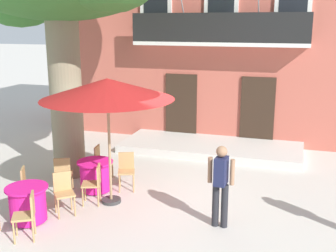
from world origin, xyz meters
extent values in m
plane|color=beige|center=(0.00, 0.00, 0.00)|extent=(120.00, 120.00, 0.00)
cube|color=#BC5B4C|center=(0.36, 7.00, 3.75)|extent=(13.00, 4.00, 7.50)
cube|color=#332319|center=(-0.94, 4.97, 1.15)|extent=(1.10, 0.08, 2.30)
cube|color=#332319|center=(1.66, 4.97, 1.15)|extent=(1.10, 0.08, 2.30)
cube|color=silver|center=(-1.84, 4.96, 4.65)|extent=(1.10, 0.08, 1.90)
cube|color=black|center=(-1.84, 4.93, 4.65)|extent=(0.84, 0.04, 1.60)
cube|color=silver|center=(0.36, 4.96, 4.65)|extent=(1.10, 0.08, 1.90)
cube|color=black|center=(0.36, 4.93, 4.65)|extent=(0.84, 0.04, 1.60)
cube|color=silver|center=(2.56, 4.96, 4.65)|extent=(1.10, 0.08, 1.90)
cube|color=black|center=(2.56, 4.93, 4.65)|extent=(0.84, 0.04, 1.60)
cube|color=silver|center=(0.36, 4.67, 3.34)|extent=(5.60, 0.65, 0.12)
cube|color=black|center=(0.36, 4.38, 3.85)|extent=(5.60, 0.06, 0.90)
cylinder|color=#47423D|center=(-1.94, 4.70, 3.52)|extent=(0.34, 0.34, 0.24)
ellipsoid|color=#38843D|center=(-1.94, 4.70, 3.78)|extent=(0.44, 0.44, 0.27)
cylinder|color=slate|center=(0.36, 4.70, 3.54)|extent=(0.29, 0.29, 0.29)
ellipsoid|color=#38843D|center=(0.36, 4.70, 3.86)|extent=(0.37, 0.37, 0.34)
cylinder|color=#995638|center=(2.66, 4.70, 3.54)|extent=(0.30, 0.30, 0.27)
ellipsoid|color=#38843D|center=(2.66, 4.70, 3.92)|extent=(0.39, 0.39, 0.49)
cube|color=silver|center=(0.36, 3.89, 0.12)|extent=(5.65, 2.23, 0.25)
cylinder|color=#7F755B|center=(-2.82, 0.68, 2.09)|extent=(0.83, 0.83, 4.19)
cylinder|color=#DB1984|center=(-1.63, -0.15, 0.37)|extent=(0.74, 0.74, 0.68)
cylinder|color=#DB1984|center=(-1.63, -0.15, 0.74)|extent=(0.86, 0.86, 0.04)
cylinder|color=#2D2823|center=(-1.63, -0.15, 0.01)|extent=(0.44, 0.44, 0.03)
cylinder|color=tan|center=(-1.48, -1.07, 0.23)|extent=(0.04, 0.04, 0.45)
cylinder|color=tan|center=(-1.60, -0.75, 0.23)|extent=(0.04, 0.04, 0.45)
cylinder|color=tan|center=(-1.16, -0.95, 0.23)|extent=(0.04, 0.04, 0.45)
cylinder|color=tan|center=(-1.28, -0.63, 0.23)|extent=(0.04, 0.04, 0.45)
cube|color=tan|center=(-1.38, -0.85, 0.47)|extent=(0.51, 0.51, 0.04)
cube|color=tan|center=(-1.21, -0.79, 0.70)|extent=(0.17, 0.37, 0.42)
cylinder|color=tan|center=(-0.72, 0.04, 0.23)|extent=(0.04, 0.04, 0.45)
cylinder|color=tan|center=(-1.03, -0.09, 0.23)|extent=(0.04, 0.04, 0.45)
cylinder|color=tan|center=(-0.84, 0.35, 0.23)|extent=(0.04, 0.04, 0.45)
cylinder|color=tan|center=(-1.16, 0.23, 0.23)|extent=(0.04, 0.04, 0.45)
cube|color=tan|center=(-0.94, 0.13, 0.47)|extent=(0.52, 0.52, 0.04)
cube|color=tan|center=(-1.00, 0.30, 0.70)|extent=(0.37, 0.18, 0.42)
cylinder|color=tan|center=(-1.62, 0.79, 0.23)|extent=(0.04, 0.04, 0.45)
cylinder|color=tan|center=(-1.56, 0.46, 0.23)|extent=(0.04, 0.04, 0.45)
cylinder|color=tan|center=(-1.96, 0.73, 0.23)|extent=(0.04, 0.04, 0.45)
cylinder|color=tan|center=(-1.90, 0.40, 0.23)|extent=(0.04, 0.04, 0.45)
cube|color=tan|center=(-1.76, 0.59, 0.47)|extent=(0.46, 0.46, 0.04)
cube|color=tan|center=(-1.94, 0.56, 0.70)|extent=(0.10, 0.38, 0.42)
cylinder|color=tan|center=(-2.55, -0.34, 0.23)|extent=(0.04, 0.04, 0.45)
cylinder|color=tan|center=(-2.23, -0.21, 0.23)|extent=(0.04, 0.04, 0.45)
cylinder|color=tan|center=(-2.42, -0.66, 0.23)|extent=(0.04, 0.04, 0.45)
cylinder|color=tan|center=(-2.10, -0.53, 0.23)|extent=(0.04, 0.04, 0.45)
cube|color=tan|center=(-2.33, -0.43, 0.47)|extent=(0.52, 0.52, 0.04)
cube|color=tan|center=(-2.26, -0.60, 0.70)|extent=(0.37, 0.18, 0.42)
cylinder|color=#DB1984|center=(-2.20, -2.03, 0.37)|extent=(0.74, 0.74, 0.68)
cylinder|color=#DB1984|center=(-2.20, -2.03, 0.74)|extent=(0.86, 0.86, 0.04)
cylinder|color=#2D2823|center=(-2.20, -2.03, 0.01)|extent=(0.44, 0.44, 0.03)
cylinder|color=tan|center=(-1.88, -2.91, 0.23)|extent=(0.04, 0.04, 0.45)
cylinder|color=tan|center=(-2.06, -2.62, 0.23)|extent=(0.04, 0.04, 0.45)
cylinder|color=tan|center=(-1.59, -2.74, 0.23)|extent=(0.04, 0.04, 0.45)
cylinder|color=tan|center=(-1.76, -2.45, 0.23)|extent=(0.04, 0.04, 0.45)
cube|color=tan|center=(-1.82, -2.68, 0.47)|extent=(0.55, 0.55, 0.04)
cube|color=tan|center=(-1.67, -2.59, 0.70)|extent=(0.23, 0.35, 0.42)
cylinder|color=tan|center=(-1.41, -1.54, 0.23)|extent=(0.04, 0.04, 0.45)
cylinder|color=tan|center=(-1.66, -1.77, 0.23)|extent=(0.04, 0.04, 0.45)
cylinder|color=tan|center=(-1.64, -1.29, 0.23)|extent=(0.04, 0.04, 0.45)
cylinder|color=tan|center=(-1.89, -1.52, 0.23)|extent=(0.04, 0.04, 0.45)
cube|color=tan|center=(-1.65, -1.53, 0.47)|extent=(0.57, 0.57, 0.04)
cube|color=tan|center=(-1.77, -1.39, 0.70)|extent=(0.31, 0.29, 0.42)
cylinder|color=tan|center=(-2.48, -1.14, 0.23)|extent=(0.04, 0.04, 0.45)
cylinder|color=tan|center=(-2.32, -1.44, 0.23)|extent=(0.04, 0.04, 0.45)
cylinder|color=tan|center=(-2.78, -1.30, 0.23)|extent=(0.04, 0.04, 0.45)
cylinder|color=tan|center=(-2.62, -1.60, 0.23)|extent=(0.04, 0.04, 0.45)
cube|color=tan|center=(-2.55, -1.37, 0.47)|extent=(0.54, 0.54, 0.04)
cube|color=tan|center=(-2.71, -1.45, 0.70)|extent=(0.21, 0.35, 0.42)
cylinder|color=#997A56|center=(-0.99, -0.65, 1.27)|extent=(0.06, 0.06, 2.55)
cylinder|color=#333333|center=(-0.99, -0.65, 0.04)|extent=(0.44, 0.44, 0.08)
cone|color=#B21E1E|center=(-0.99, -0.65, 2.62)|extent=(2.90, 2.90, 0.45)
cylinder|color=#232328|center=(1.51, -1.04, 0.45)|extent=(0.14, 0.14, 0.90)
cylinder|color=#232328|center=(1.69, -1.04, 0.45)|extent=(0.14, 0.14, 0.90)
cube|color=#1E2347|center=(1.60, -1.04, 1.18)|extent=(0.25, 0.36, 0.56)
sphere|color=#9E7051|center=(1.60, -1.04, 1.58)|extent=(0.22, 0.22, 0.22)
cylinder|color=#9E7051|center=(1.38, -1.04, 1.18)|extent=(0.09, 0.09, 0.52)
cylinder|color=#9E7051|center=(1.82, -1.04, 1.18)|extent=(0.09, 0.09, 0.52)
camera|label=1|loc=(2.96, -8.72, 4.00)|focal=44.76mm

